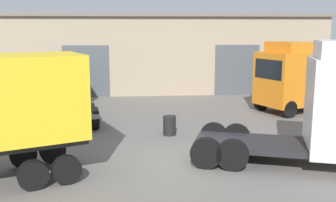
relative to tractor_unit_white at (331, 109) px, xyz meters
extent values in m
plane|color=slate|center=(-4.72, 0.96, -2.07)|extent=(60.00, 60.00, 0.00)
cube|color=tan|center=(-4.72, 18.02, 0.71)|extent=(24.21, 6.12, 5.55)
cube|color=#70665B|center=(-4.72, 18.02, 3.61)|extent=(24.71, 6.62, 0.25)
cube|color=#4C5156|center=(-10.04, 14.99, -0.27)|extent=(3.20, 0.08, 3.60)
cube|color=#4C5156|center=(0.61, 14.99, -0.27)|extent=(3.20, 0.08, 3.60)
cube|color=#232326|center=(-2.54, 0.80, -1.40)|extent=(4.28, 3.08, 0.24)
cylinder|color=#B2B2B7|center=(-1.66, 1.57, -1.57)|extent=(1.22, 0.87, 0.56)
cylinder|color=black|center=(-2.71, 2.01, -1.52)|extent=(1.13, 0.62, 1.09)
cylinder|color=black|center=(-3.37, -0.09, -1.52)|extent=(1.13, 0.62, 1.09)
cylinder|color=black|center=(-3.56, 2.28, -1.52)|extent=(1.13, 0.62, 1.09)
cylinder|color=black|center=(-4.23, 0.18, -1.52)|extent=(1.13, 0.62, 1.09)
cylinder|color=black|center=(-9.70, -1.20, -1.61)|extent=(0.95, 0.63, 0.91)
cylinder|color=black|center=(-10.55, 0.83, -1.61)|extent=(0.95, 0.63, 0.91)
cylinder|color=black|center=(-8.78, -0.82, -1.61)|extent=(0.95, 0.63, 0.91)
cylinder|color=black|center=(-9.62, 1.22, -1.61)|extent=(0.95, 0.63, 0.91)
cube|color=#197075|center=(-11.23, 11.54, -0.43)|extent=(2.82, 2.47, 2.20)
cube|color=black|center=(-11.47, 12.43, -0.03)|extent=(1.97, 0.61, 0.88)
cube|color=gray|center=(-10.22, 7.84, -1.35)|extent=(3.84, 6.21, 0.20)
cube|color=#232326|center=(-10.96, 10.55, -0.80)|extent=(2.35, 0.75, 1.10)
cylinder|color=black|center=(-12.36, 11.70, -1.53)|extent=(0.57, 1.12, 1.07)
cylinder|color=black|center=(-10.34, 12.26, -1.53)|extent=(0.57, 1.12, 1.07)
cylinder|color=black|center=(-10.89, 6.32, -1.53)|extent=(0.57, 1.12, 1.07)
cylinder|color=black|center=(-8.86, 6.88, -1.53)|extent=(0.57, 1.12, 1.07)
cylinder|color=black|center=(-10.63, 5.36, -1.53)|extent=(0.57, 1.12, 1.07)
cylinder|color=black|center=(-8.60, 5.91, -1.53)|extent=(0.57, 1.12, 1.07)
cube|color=orange|center=(1.71, 8.75, -0.11)|extent=(3.19, 3.24, 2.97)
cube|color=orange|center=(1.89, 8.83, 1.66)|extent=(2.37, 2.59, 0.60)
cube|color=black|center=(0.63, 8.29, 0.49)|extent=(0.89, 1.96, 1.07)
cube|color=#232326|center=(4.83, 10.08, -1.47)|extent=(4.81, 3.55, 0.24)
cylinder|color=#B2B2B7|center=(4.67, 8.92, -1.64)|extent=(1.23, 0.95, 0.56)
cylinder|color=black|center=(1.59, 7.50, -1.59)|extent=(0.98, 0.64, 0.94)
cylinder|color=black|center=(0.73, 9.53, -1.59)|extent=(0.98, 0.64, 0.94)
cylinder|color=black|center=(5.13, 11.40, -1.59)|extent=(0.98, 0.64, 0.94)
cylinder|color=black|center=(5.96, 11.75, -1.59)|extent=(0.98, 0.64, 0.94)
cylinder|color=black|center=(-5.12, 4.56, -1.63)|extent=(0.58, 0.58, 0.88)
camera|label=1|loc=(-6.58, -12.59, 2.71)|focal=42.00mm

